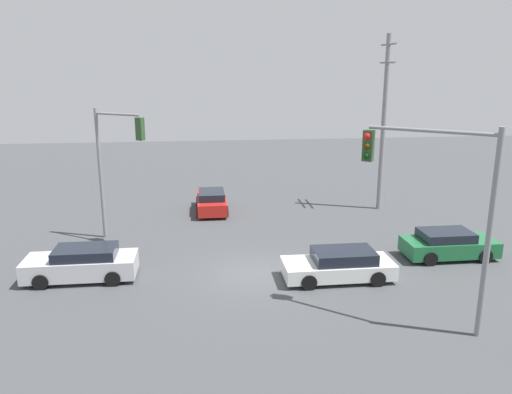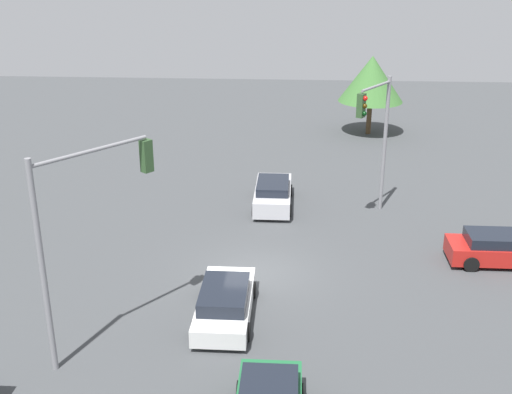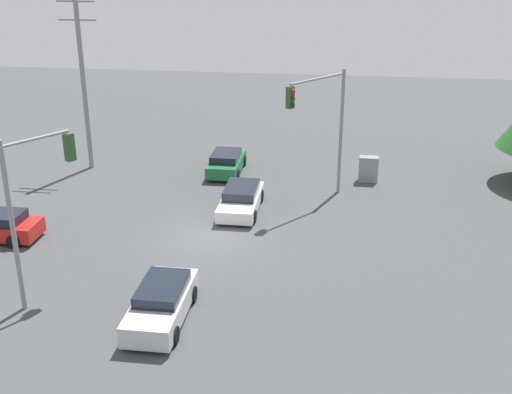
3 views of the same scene
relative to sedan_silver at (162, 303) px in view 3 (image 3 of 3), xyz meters
name	(u,v)px [view 3 (image 3 of 3)]	position (x,y,z in m)	size (l,w,h in m)	color
ground_plane	(210,236)	(-0.29, -7.12, -0.67)	(80.00, 80.00, 0.00)	#424447
sedan_silver	(162,303)	(0.00, 0.00, 0.00)	(1.88, 4.45, 1.36)	silver
sedan_green	(226,162)	(0.53, -16.09, -0.04)	(1.89, 4.14, 1.28)	#1E6638
sedan_white	(241,199)	(-1.24, -10.47, -0.06)	(1.94, 4.49, 1.25)	silver
traffic_signal_main	(35,191)	(4.75, -0.88, 3.75)	(1.75, 2.53, 6.56)	gray
traffic_signal_cross	(323,115)	(-5.16, -12.46, 3.97)	(2.78, 3.45, 6.77)	gray
utility_pole_tall	(83,78)	(8.82, -15.84, 4.79)	(2.20, 0.28, 10.33)	gray
electrical_cabinet	(368,169)	(-7.77, -15.59, 0.07)	(1.08, 0.57, 1.48)	gray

